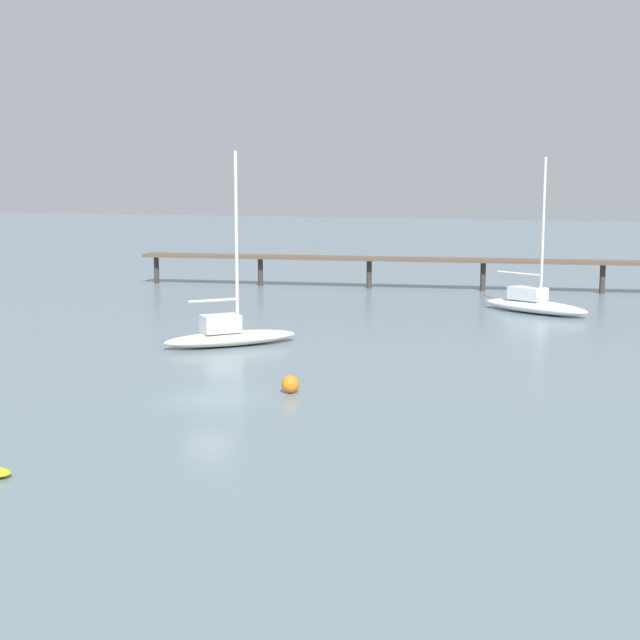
{
  "coord_description": "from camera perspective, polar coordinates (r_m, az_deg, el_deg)",
  "views": [
    {
      "loc": [
        19.48,
        -39.99,
        10.63
      ],
      "look_at": [
        0.0,
        16.67,
        1.5
      ],
      "focal_mm": 52.74,
      "sensor_mm": 36.0,
      "label": 1
    }
  ],
  "objects": [
    {
      "name": "sailboat_cream",
      "position": [
        60.01,
        -5.52,
        -0.8
      ],
      "size": [
        7.94,
        7.78,
        12.25
      ],
      "color": "beige",
      "rests_on": "ground_plane"
    },
    {
      "name": "pier",
      "position": [
        89.77,
        13.27,
        3.92
      ],
      "size": [
        56.09,
        10.18,
        6.27
      ],
      "color": "brown",
      "rests_on": "ground_plane"
    },
    {
      "name": "sailboat_white",
      "position": [
        76.08,
        12.86,
        1.03
      ],
      "size": [
        9.4,
        6.55,
        12.16
      ],
      "color": "white",
      "rests_on": "ground_plane"
    },
    {
      "name": "mooring_buoy_near",
      "position": [
        46.78,
        -1.8,
        -3.91
      ],
      "size": [
        0.9,
        0.9,
        0.9
      ],
      "primitive_type": "sphere",
      "color": "orange",
      "rests_on": "ground_plane"
    },
    {
      "name": "ground_plane",
      "position": [
        45.73,
        -6.83,
        -4.84
      ],
      "size": [
        400.0,
        400.0,
        0.0
      ],
      "primitive_type": "plane",
      "color": "slate"
    }
  ]
}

